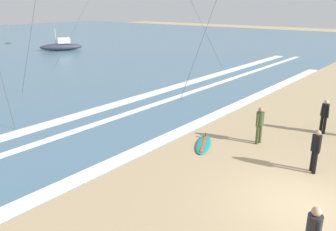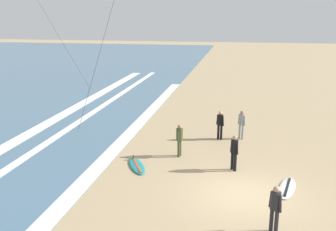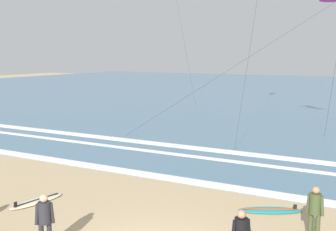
{
  "view_description": "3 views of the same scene",
  "coord_description": "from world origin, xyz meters",
  "views": [
    {
      "loc": [
        -9.25,
        -2.35,
        5.66
      ],
      "look_at": [
        -0.63,
        4.61,
        2.0
      ],
      "focal_mm": 36.19,
      "sensor_mm": 36.0,
      "label": 1
    },
    {
      "loc": [
        -13.69,
        0.34,
        6.74
      ],
      "look_at": [
        0.72,
        3.07,
        2.8
      ],
      "focal_mm": 40.91,
      "sensor_mm": 36.0,
      "label": 2
    },
    {
      "loc": [
        5.16,
        -8.49,
        5.15
      ],
      "look_at": [
        -2.44,
        5.73,
        2.78
      ],
      "focal_mm": 44.62,
      "sensor_mm": 36.0,
      "label": 3
    }
  ],
  "objects": [
    {
      "name": "ground_plane",
      "position": [
        0.0,
        0.0,
        0.0
      ],
      "size": [
        160.0,
        160.0,
        0.0
      ],
      "primitive_type": "plane",
      "color": "tan"
    },
    {
      "name": "wave_foam_shoreline",
      "position": [
        1.9,
        6.45,
        0.01
      ],
      "size": [
        41.45,
        0.78,
        0.01
      ],
      "primitive_type": "cube",
      "color": "white",
      "rests_on": "ocean_surface"
    },
    {
      "name": "wave_foam_mid_break",
      "position": [
        -0.18,
        10.33,
        0.01
      ],
      "size": [
        59.66,
        0.52,
        0.01
      ],
      "primitive_type": "cube",
      "color": "white",
      "rests_on": "ocean_surface"
    },
    {
      "name": "wave_foam_outer_break",
      "position": [
        1.86,
        12.12,
        0.01
      ],
      "size": [
        54.24,
        0.9,
        0.01
      ],
      "primitive_type": "cube",
      "color": "white",
      "rests_on": "ocean_surface"
    },
    {
      "name": "surfer_left_far",
      "position": [
        6.53,
        1.28,
        0.96
      ],
      "size": [
        0.36,
        0.47,
        1.6
      ],
      "color": "black",
      "rests_on": "ground"
    },
    {
      "name": "surfer_mid_group",
      "position": [
        3.56,
        3.05,
        0.96
      ],
      "size": [
        0.52,
        0.32,
        1.6
      ],
      "color": "#384223",
      "rests_on": "ground"
    },
    {
      "name": "surfer_foreground_main",
      "position": [
        2.32,
        0.43,
        0.96
      ],
      "size": [
        0.44,
        0.4,
        1.6
      ],
      "color": "black",
      "rests_on": "ground"
    },
    {
      "name": "surfboard_right_spare",
      "position": [
        1.92,
        4.74,
        0.05
      ],
      "size": [
        2.14,
        1.49,
        0.25
      ],
      "color": "teal",
      "rests_on": "ground"
    },
    {
      "name": "offshore_boat",
      "position": [
        16.23,
        35.71,
        0.55
      ],
      "size": [
        5.3,
        4.23,
        2.7
      ],
      "color": "#2D3342",
      "rests_on": "ground"
    }
  ]
}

